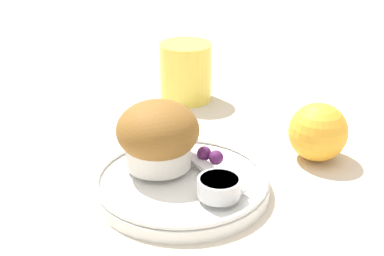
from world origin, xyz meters
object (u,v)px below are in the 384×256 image
Objects in this scene: butter_knife at (196,159)px; orange_fruit at (318,132)px; juice_glass at (186,72)px; muffin at (158,135)px.

orange_fruit is at bearing 72.13° from butter_knife.
juice_glass reaches higher than orange_fruit.
butter_knife is (0.03, 0.03, -0.03)m from muffin.
muffin is at bearing -59.59° from juice_glass.
muffin is at bearing -127.90° from orange_fruit.
orange_fruit is (0.12, 0.16, -0.02)m from muffin.
orange_fruit is at bearing -13.25° from juice_glass.
muffin is 0.20m from orange_fruit.
juice_glass reaches higher than butter_knife.
juice_glass is at bearing 149.22° from butter_knife.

